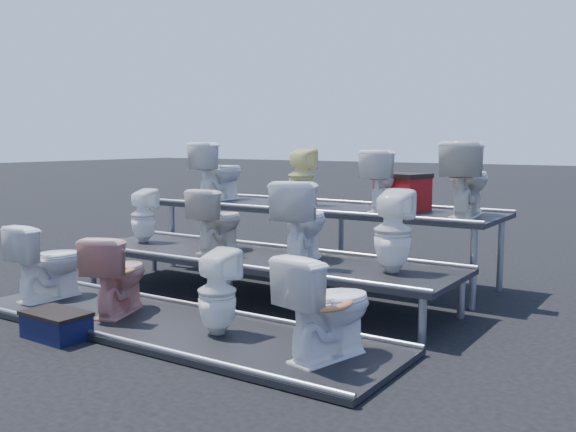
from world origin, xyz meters
The scene contains 18 objects.
ground centered at (0.00, 0.00, 0.00)m, with size 80.00×80.00×0.00m, color black.
tier_front centered at (0.00, -1.30, 0.03)m, with size 4.20×1.20×0.06m, color black.
tier_mid centered at (0.00, 0.00, 0.23)m, with size 4.20×1.20×0.46m, color black.
tier_back centered at (0.00, 1.30, 0.43)m, with size 4.20×1.20×0.86m, color black.
toilet_0 centered at (-1.65, -1.30, 0.44)m, with size 0.43×0.75×0.76m, color white.
toilet_1 centered at (-0.65, -1.30, 0.43)m, with size 0.41×0.72×0.73m, color tan.
toilet_2 centered at (0.53, -1.30, 0.41)m, with size 0.32×0.32×0.70m, color white.
toilet_3 centered at (1.57, -1.30, 0.45)m, with size 0.43×0.76×0.78m, color white.
toilet_4 centered at (-1.65, 0.00, 0.77)m, with size 0.28×0.29×0.62m, color white.
toilet_5 centered at (-0.53, 0.00, 0.80)m, with size 0.38×0.67×0.68m, color beige.
toilet_6 centered at (0.53, 0.00, 0.86)m, with size 0.45×0.79×0.80m, color white.
toilet_7 centered at (1.50, 0.00, 0.84)m, with size 0.34×0.35×0.75m, color white.
toilet_8 centered at (-1.58, 1.30, 1.24)m, with size 0.43×0.75×0.76m, color white.
toilet_9 centered at (-0.29, 1.30, 1.21)m, with size 0.31×0.32×0.69m, color #EBEA98.
toilet_10 centered at (0.82, 1.30, 1.20)m, with size 0.38×0.67×0.68m, color white.
toilet_11 centered at (1.73, 1.30, 1.25)m, with size 0.43×0.76×0.77m, color beige.
red_crate centered at (0.96, 1.44, 1.04)m, with size 0.51×0.41×0.37m, color #A01311.
step_stool centered at (-0.64, -1.99, 0.10)m, with size 0.55×0.33×0.20m, color black.
Camera 1 is at (3.84, -5.26, 1.64)m, focal length 40.00 mm.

